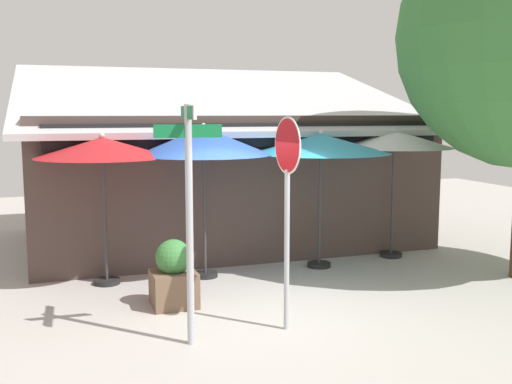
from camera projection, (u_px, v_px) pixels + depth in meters
ground_plane at (269, 315)px, 8.70m from camera, size 28.00×28.00×0.10m
cafe_building at (220, 173)px, 13.61m from camera, size 8.67×5.72×4.03m
street_sign_post at (189, 201)px, 7.25m from camera, size 0.83×0.89×2.98m
stop_sign at (287, 184)px, 7.74m from camera, size 0.07×0.74×2.83m
patio_umbrella_crimson_left at (103, 149)px, 9.81m from camera, size 2.21×2.21×2.55m
patio_umbrella_royal_blue_center at (204, 142)px, 10.23m from camera, size 2.33×2.33×2.70m
patio_umbrella_teal_right at (321, 145)px, 10.93m from camera, size 2.57×2.57×2.56m
patio_umbrella_ivory_far_right at (394, 140)px, 11.71m from camera, size 2.30×2.30×2.61m
sidewalk_planter at (174, 276)px, 8.90m from camera, size 0.66×0.66×1.01m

